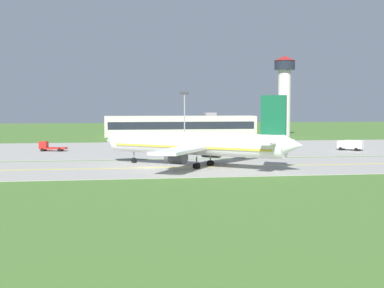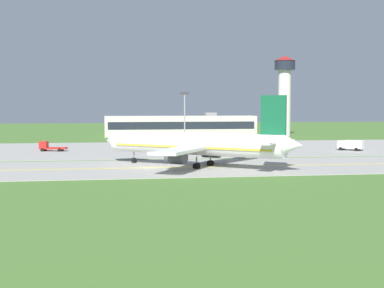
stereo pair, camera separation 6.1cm
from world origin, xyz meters
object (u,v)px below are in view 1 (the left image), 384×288
service_truck_fuel (125,142)px  control_tower (284,88)px  service_truck_pushback (49,147)px  service_truck_catering (351,145)px  airplane_lead (196,144)px  apron_light_mast (185,111)px  service_truck_baggage (273,139)px

service_truck_fuel → control_tower: bearing=37.2°
service_truck_fuel → service_truck_pushback: service_truck_fuel is taller
service_truck_fuel → service_truck_catering: same height
airplane_lead → apron_light_mast: apron_light_mast is taller
airplane_lead → control_tower: control_tower is taller
service_truck_baggage → control_tower: bearing=67.5°
service_truck_fuel → airplane_lead: bearing=-77.0°
service_truck_fuel → apron_light_mast: apron_light_mast is taller
service_truck_fuel → service_truck_pushback: size_ratio=0.86×
airplane_lead → service_truck_fuel: bearing=103.0°
service_truck_catering → airplane_lead: bearing=-145.7°
service_truck_pushback → service_truck_baggage: bearing=15.0°
service_truck_baggage → apron_light_mast: (-25.32, 1.35, 7.79)m
service_truck_baggage → airplane_lead: bearing=-119.7°
airplane_lead → control_tower: size_ratio=1.18×
service_truck_fuel → control_tower: 73.86m
control_tower → service_truck_catering: bearing=-93.5°
service_truck_pushback → service_truck_catering: bearing=-7.4°
control_tower → service_truck_pushback: bearing=-145.1°
control_tower → apron_light_mast: (-40.60, -35.49, -7.68)m
service_truck_baggage → service_truck_fuel: (-42.29, -6.78, 0.00)m
service_truck_pushback → control_tower: size_ratio=0.24×
service_truck_fuel → service_truck_pushback: (-18.31, -9.40, -0.35)m
airplane_lead → apron_light_mast: 56.60m
airplane_lead → service_truck_fuel: (-11.04, 47.91, -2.60)m
service_truck_catering → control_tower: (3.79, 62.33, 15.47)m
apron_light_mast → service_truck_baggage: bearing=-3.1°
service_truck_baggage → control_tower: size_ratio=0.22×
service_truck_catering → service_truck_pushback: bearing=172.6°
service_truck_fuel → service_truck_catering: bearing=-19.2°
service_truck_catering → apron_light_mast: (-36.81, 26.85, 7.79)m
service_truck_fuel → service_truck_pushback: bearing=-152.8°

